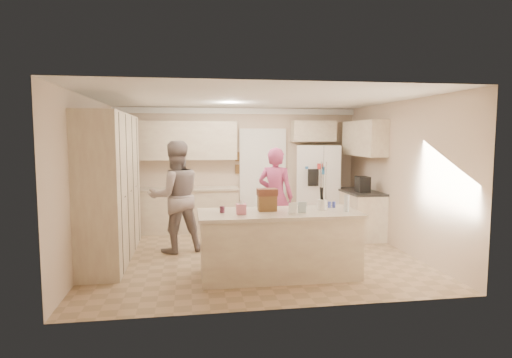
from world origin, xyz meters
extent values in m
cube|color=tan|center=(0.00, 0.00, -0.01)|extent=(5.20, 4.60, 0.02)
cube|color=white|center=(0.00, 0.00, 2.61)|extent=(5.20, 4.60, 0.02)
cube|color=beige|center=(0.00, 2.31, 1.30)|extent=(5.20, 0.02, 2.60)
cube|color=beige|center=(0.00, -2.31, 1.30)|extent=(5.20, 0.02, 2.60)
cube|color=beige|center=(-2.61, 0.00, 1.30)|extent=(0.02, 4.60, 2.60)
cube|color=beige|center=(2.61, 0.00, 1.30)|extent=(0.02, 4.60, 2.60)
cube|color=white|center=(0.00, 2.26, 2.53)|extent=(5.20, 0.08, 0.12)
cube|color=beige|center=(-2.30, 0.20, 1.18)|extent=(0.60, 2.60, 2.35)
cube|color=beige|center=(-1.15, 2.00, 0.44)|extent=(2.20, 0.60, 0.88)
cube|color=beige|center=(-1.15, 1.99, 0.90)|extent=(2.24, 0.63, 0.04)
cube|color=beige|center=(-1.15, 2.12, 1.90)|extent=(2.20, 0.35, 0.80)
cube|color=black|center=(0.55, 2.28, 1.05)|extent=(0.90, 0.06, 2.10)
cube|color=white|center=(0.55, 2.24, 1.05)|extent=(1.02, 0.03, 2.22)
cube|color=brown|center=(0.02, 2.27, 1.55)|extent=(0.15, 0.02, 0.20)
cube|color=brown|center=(0.02, 2.27, 1.28)|extent=(0.15, 0.02, 0.20)
cube|color=white|center=(1.68, 1.83, 0.90)|extent=(1.06, 0.92, 1.80)
cube|color=gray|center=(1.68, 1.47, 0.90)|extent=(0.02, 0.02, 1.78)
cube|color=black|center=(1.46, 1.46, 1.15)|extent=(0.22, 0.03, 0.35)
cylinder|color=silver|center=(1.63, 1.46, 1.05)|extent=(0.02, 0.02, 0.85)
cylinder|color=silver|center=(1.73, 1.46, 1.05)|extent=(0.02, 0.02, 0.85)
cube|color=beige|center=(1.65, 2.12, 2.10)|extent=(0.95, 0.35, 0.45)
cube|color=beige|center=(2.30, 1.00, 0.44)|extent=(0.60, 1.20, 0.88)
cube|color=#2D2B28|center=(2.29, 1.00, 0.90)|extent=(0.63, 1.24, 0.04)
cube|color=beige|center=(2.43, 1.20, 1.95)|extent=(0.35, 1.50, 0.70)
cube|color=black|center=(2.25, 0.80, 1.07)|extent=(0.22, 0.28, 0.30)
cube|color=beige|center=(0.20, -1.10, 0.44)|extent=(2.20, 0.90, 0.88)
cube|color=beige|center=(0.20, -1.10, 0.90)|extent=(2.28, 0.96, 0.05)
cylinder|color=white|center=(0.85, -1.05, 1.00)|extent=(0.13, 0.13, 0.15)
cube|color=pink|center=(-0.35, -1.20, 1.00)|extent=(0.13, 0.13, 0.14)
cone|color=white|center=(-0.35, -1.20, 1.10)|extent=(0.08, 0.08, 0.08)
cube|color=brown|center=(0.05, -1.00, 1.04)|extent=(0.26, 0.18, 0.22)
cube|color=#592D1E|center=(0.05, -1.00, 1.20)|extent=(0.28, 0.20, 0.10)
cylinder|color=#59263F|center=(-0.60, -1.05, 0.97)|extent=(0.07, 0.07, 0.09)
cube|color=white|center=(0.35, -1.30, 1.01)|extent=(0.12, 0.06, 0.16)
cube|color=silver|center=(0.50, -1.25, 1.01)|extent=(0.12, 0.05, 0.16)
cylinder|color=silver|center=(1.15, -1.25, 1.04)|extent=(0.07, 0.07, 0.24)
cylinder|color=#303E9A|center=(1.02, -0.88, 0.97)|extent=(0.05, 0.05, 0.09)
cylinder|color=#303E9A|center=(1.09, -0.88, 0.97)|extent=(0.05, 0.05, 0.09)
imported|color=#99938F|center=(-1.29, 0.44, 0.96)|extent=(1.09, 0.95, 1.92)
imported|color=#BB447C|center=(0.50, 0.62, 0.90)|extent=(0.78, 0.69, 1.79)
camera|label=1|loc=(-1.05, -6.96, 1.99)|focal=30.00mm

